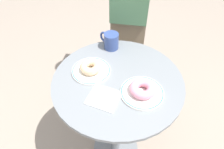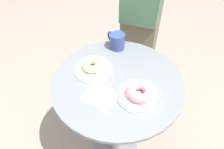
{
  "view_description": "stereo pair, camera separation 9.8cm",
  "coord_description": "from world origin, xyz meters",
  "px_view_note": "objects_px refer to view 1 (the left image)",
  "views": [
    {
      "loc": [
        0.4,
        -0.55,
        1.5
      ],
      "look_at": [
        -0.03,
        -0.01,
        0.8
      ],
      "focal_mm": 32.48,
      "sensor_mm": 36.0,
      "label": 1
    },
    {
      "loc": [
        0.47,
        -0.48,
        1.5
      ],
      "look_at": [
        -0.03,
        -0.01,
        0.8
      ],
      "focal_mm": 32.48,
      "sensor_mm": 36.0,
      "label": 2
    }
  ],
  "objects_px": {
    "person_figure": "(131,16)",
    "paper_napkin": "(104,98)",
    "cafe_table": "(117,108)",
    "coffee_mug": "(111,41)",
    "donut_pink_frosted": "(143,88)",
    "plate_right": "(142,92)",
    "plate_left": "(91,71)",
    "donut_glazed": "(91,67)"
  },
  "relations": [
    {
      "from": "person_figure",
      "to": "paper_napkin",
      "type": "bearing_deg",
      "value": -64.72
    },
    {
      "from": "cafe_table",
      "to": "person_figure",
      "type": "distance_m",
      "value": 0.66
    },
    {
      "from": "cafe_table",
      "to": "coffee_mug",
      "type": "bearing_deg",
      "value": 136.26
    },
    {
      "from": "paper_napkin",
      "to": "donut_pink_frosted",
      "type": "bearing_deg",
      "value": 48.09
    },
    {
      "from": "coffee_mug",
      "to": "plate_right",
      "type": "bearing_deg",
      "value": -28.46
    },
    {
      "from": "donut_pink_frosted",
      "to": "coffee_mug",
      "type": "xyz_separation_m",
      "value": [
        -0.33,
        0.18,
        0.01
      ]
    },
    {
      "from": "plate_right",
      "to": "cafe_table",
      "type": "bearing_deg",
      "value": -179.32
    },
    {
      "from": "paper_napkin",
      "to": "person_figure",
      "type": "bearing_deg",
      "value": 115.28
    },
    {
      "from": "cafe_table",
      "to": "paper_napkin",
      "type": "distance_m",
      "value": 0.28
    },
    {
      "from": "plate_right",
      "to": "paper_napkin",
      "type": "bearing_deg",
      "value": -131.91
    },
    {
      "from": "plate_left",
      "to": "paper_napkin",
      "type": "bearing_deg",
      "value": -29.82
    },
    {
      "from": "plate_left",
      "to": "coffee_mug",
      "type": "distance_m",
      "value": 0.23
    },
    {
      "from": "cafe_table",
      "to": "paper_napkin",
      "type": "relative_size",
      "value": 5.66
    },
    {
      "from": "donut_glazed",
      "to": "cafe_table",
      "type": "bearing_deg",
      "value": 15.88
    },
    {
      "from": "plate_right",
      "to": "person_figure",
      "type": "relative_size",
      "value": 0.12
    },
    {
      "from": "plate_right",
      "to": "donut_pink_frosted",
      "type": "distance_m",
      "value": 0.03
    },
    {
      "from": "donut_glazed",
      "to": "person_figure",
      "type": "distance_m",
      "value": 0.59
    },
    {
      "from": "cafe_table",
      "to": "paper_napkin",
      "type": "xyz_separation_m",
      "value": [
        0.02,
        -0.13,
        0.24
      ]
    },
    {
      "from": "paper_napkin",
      "to": "coffee_mug",
      "type": "relative_size",
      "value": 1.11
    },
    {
      "from": "donut_glazed",
      "to": "paper_napkin",
      "type": "relative_size",
      "value": 0.78
    },
    {
      "from": "donut_glazed",
      "to": "person_figure",
      "type": "bearing_deg",
      "value": 104.89
    },
    {
      "from": "donut_glazed",
      "to": "paper_napkin",
      "type": "bearing_deg",
      "value": -29.31
    },
    {
      "from": "plate_right",
      "to": "person_figure",
      "type": "bearing_deg",
      "value": 129.08
    },
    {
      "from": "plate_right",
      "to": "donut_pink_frosted",
      "type": "xyz_separation_m",
      "value": [
        0.0,
        0.0,
        0.03
      ]
    },
    {
      "from": "plate_right",
      "to": "donut_pink_frosted",
      "type": "relative_size",
      "value": 1.66
    },
    {
      "from": "plate_left",
      "to": "plate_right",
      "type": "bearing_deg",
      "value": 8.24
    },
    {
      "from": "donut_glazed",
      "to": "person_figure",
      "type": "relative_size",
      "value": 0.07
    },
    {
      "from": "cafe_table",
      "to": "donut_pink_frosted",
      "type": "xyz_separation_m",
      "value": [
        0.14,
        0.0,
        0.27
      ]
    },
    {
      "from": "donut_pink_frosted",
      "to": "paper_napkin",
      "type": "distance_m",
      "value": 0.18
    },
    {
      "from": "plate_left",
      "to": "plate_right",
      "type": "xyz_separation_m",
      "value": [
        0.28,
        0.04,
        0.0
      ]
    },
    {
      "from": "plate_left",
      "to": "donut_glazed",
      "type": "bearing_deg",
      "value": -131.55
    },
    {
      "from": "donut_glazed",
      "to": "donut_pink_frosted",
      "type": "xyz_separation_m",
      "value": [
        0.28,
        0.04,
        0.0
      ]
    },
    {
      "from": "plate_left",
      "to": "coffee_mug",
      "type": "relative_size",
      "value": 1.59
    },
    {
      "from": "plate_left",
      "to": "person_figure",
      "type": "distance_m",
      "value": 0.59
    },
    {
      "from": "cafe_table",
      "to": "plate_left",
      "type": "bearing_deg",
      "value": -164.48
    },
    {
      "from": "donut_glazed",
      "to": "coffee_mug",
      "type": "bearing_deg",
      "value": 101.8
    },
    {
      "from": "plate_right",
      "to": "coffee_mug",
      "type": "xyz_separation_m",
      "value": [
        -0.33,
        0.18,
        0.04
      ]
    },
    {
      "from": "donut_pink_frosted",
      "to": "donut_glazed",
      "type": "bearing_deg",
      "value": -171.54
    },
    {
      "from": "plate_right",
      "to": "coffee_mug",
      "type": "relative_size",
      "value": 1.61
    },
    {
      "from": "plate_right",
      "to": "donut_glazed",
      "type": "height_order",
      "value": "donut_glazed"
    },
    {
      "from": "donut_pink_frosted",
      "to": "paper_napkin",
      "type": "bearing_deg",
      "value": -131.91
    },
    {
      "from": "plate_left",
      "to": "donut_pink_frosted",
      "type": "distance_m",
      "value": 0.28
    }
  ]
}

